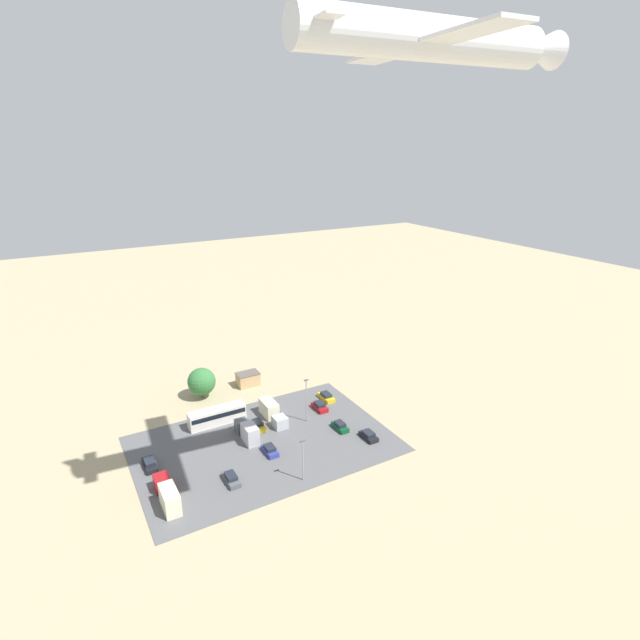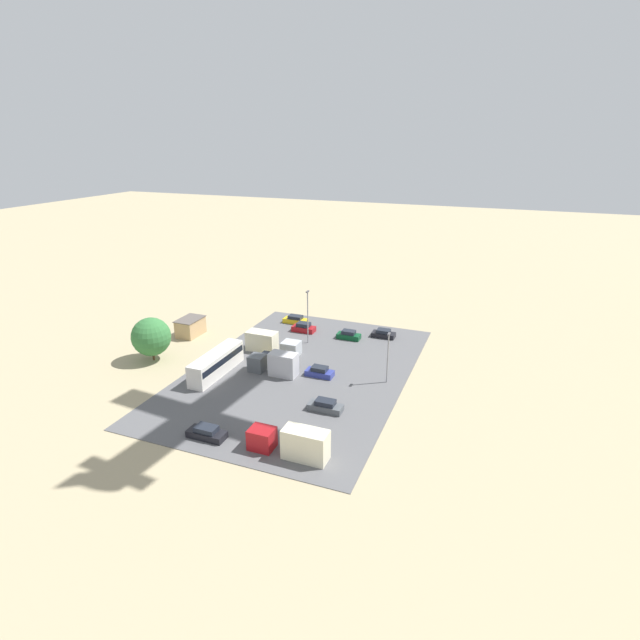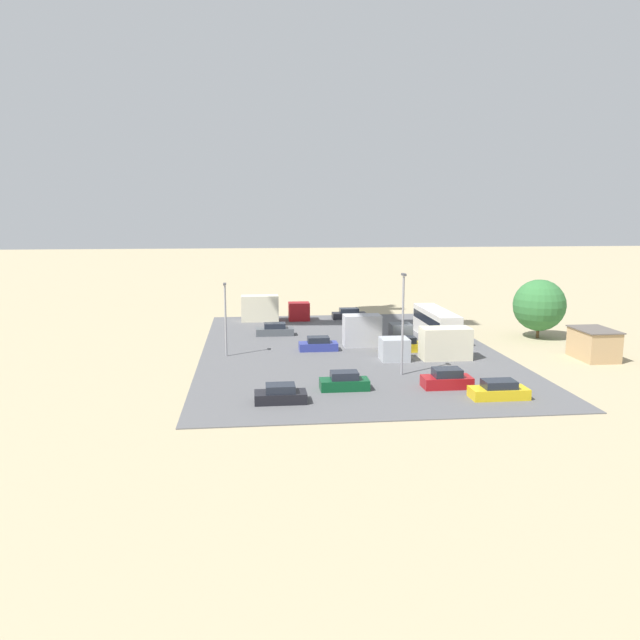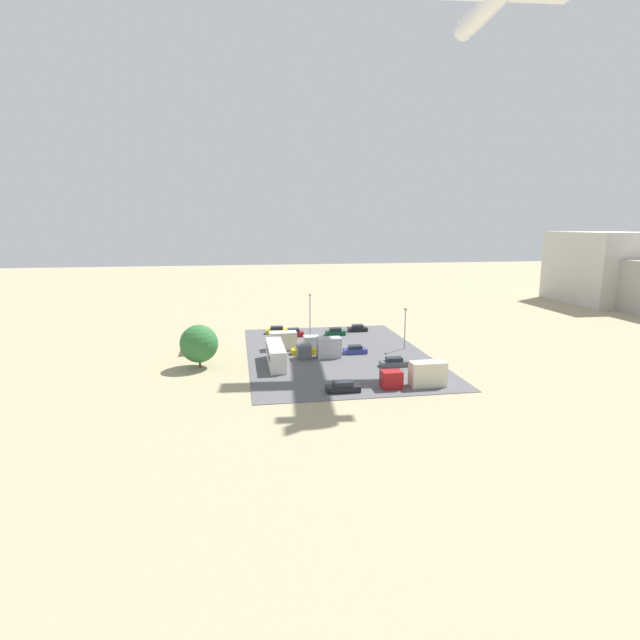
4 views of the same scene
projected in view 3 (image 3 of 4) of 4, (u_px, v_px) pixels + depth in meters
ground_plane at (406, 349)px, 67.32m from camera, size 400.00×400.00×0.00m
parking_lot_surface at (349, 350)px, 66.64m from camera, size 46.23×31.06×0.08m
shed_building at (594, 344)px, 62.60m from camera, size 5.12×3.52×3.09m
bus at (436, 323)px, 72.56m from camera, size 11.33×2.58×3.36m
parked_car_0 at (447, 380)px, 52.21m from camera, size 2.00×4.11×1.64m
parked_car_1 at (318, 345)px, 66.42m from camera, size 1.87×4.10×1.47m
parked_car_2 at (403, 345)px, 66.02m from camera, size 1.93×4.46×1.54m
parked_car_3 at (281, 395)px, 48.15m from camera, size 1.98×4.03×1.43m
parked_car_4 at (349, 314)px, 86.36m from camera, size 1.92×4.64×1.46m
parked_car_5 at (275, 330)px, 74.64m from camera, size 1.85×4.49×1.48m
parked_car_6 at (499, 391)px, 49.21m from camera, size 1.97×4.54×1.47m
parked_car_7 at (344, 382)px, 51.63m from camera, size 1.80×4.05×1.53m
parked_truck_0 at (271, 309)px, 84.51m from camera, size 2.32×9.21×3.48m
parked_truck_1 at (373, 332)px, 68.61m from camera, size 2.30×7.49×3.46m
parked_truck_2 at (431, 345)px, 62.22m from camera, size 2.54×9.06×3.19m
tree_near_shed at (539, 305)px, 72.81m from camera, size 6.04×6.04×6.93m
light_pole_lot_centre at (403, 320)px, 55.66m from camera, size 0.90×0.28×9.20m
light_pole_lot_edge at (225, 316)px, 63.16m from camera, size 0.90×0.28×7.52m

